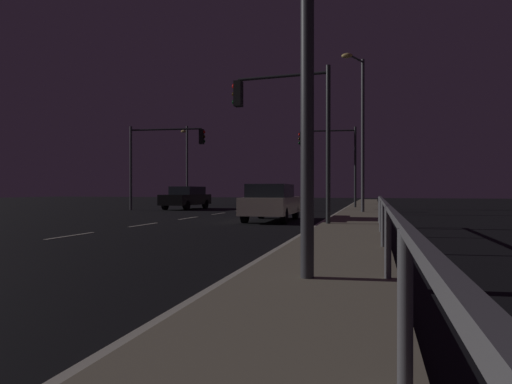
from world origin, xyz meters
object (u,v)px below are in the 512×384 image
at_px(car_oncoming, 186,197).
at_px(traffic_light_mid_left, 286,115).
at_px(street_lamp_across_street, 360,121).
at_px(traffic_light_overhead_east, 163,150).
at_px(traffic_light_mid_right, 331,151).
at_px(street_lamp_median, 186,158).
at_px(car, 271,202).

relative_size(car_oncoming, traffic_light_mid_left, 0.80).
distance_m(traffic_light_mid_left, street_lamp_across_street, 8.67).
distance_m(traffic_light_overhead_east, street_lamp_across_street, 12.79).
height_order(car_oncoming, traffic_light_mid_left, traffic_light_mid_left).
height_order(traffic_light_mid_right, street_lamp_median, street_lamp_median).
height_order(traffic_light_mid_left, street_lamp_median, street_lamp_median).
bearing_deg(street_lamp_median, car, -55.27).
bearing_deg(car, car_oncoming, 131.45).
bearing_deg(traffic_light_overhead_east, street_lamp_median, 106.26).
relative_size(traffic_light_mid_left, street_lamp_across_street, 0.67).
xyz_separation_m(traffic_light_mid_right, street_lamp_median, (-13.26, 4.94, 0.16)).
relative_size(traffic_light_mid_left, street_lamp_median, 0.80).
height_order(traffic_light_overhead_east, traffic_light_mid_right, traffic_light_mid_right).
xyz_separation_m(traffic_light_overhead_east, street_lamp_across_street, (12.63, -1.69, 1.09)).
distance_m(car, street_lamp_median, 21.30).
xyz_separation_m(car, traffic_light_mid_left, (1.12, -2.42, 3.23)).
height_order(traffic_light_mid_right, street_lamp_across_street, street_lamp_across_street).
distance_m(car_oncoming, traffic_light_mid_left, 15.51).
bearing_deg(street_lamp_across_street, traffic_light_mid_left, -105.98).
relative_size(traffic_light_mid_right, street_lamp_median, 0.80).
relative_size(car_oncoming, street_lamp_median, 0.64).
height_order(traffic_light_mid_left, street_lamp_across_street, street_lamp_across_street).
height_order(car_oncoming, street_lamp_across_street, street_lamp_across_street).
bearing_deg(car, traffic_light_mid_left, -65.18).
relative_size(car, traffic_light_overhead_east, 0.80).
bearing_deg(traffic_light_mid_left, car_oncoming, 128.57).
xyz_separation_m(car, street_lamp_across_street, (3.49, 5.86, 4.24)).
height_order(car, car_oncoming, same).
relative_size(car, traffic_light_mid_right, 0.80).
relative_size(car, traffic_light_mid_left, 0.79).
xyz_separation_m(traffic_light_overhead_east, traffic_light_mid_right, (10.42, 4.78, 0.10)).
distance_m(car, traffic_light_overhead_east, 12.27).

